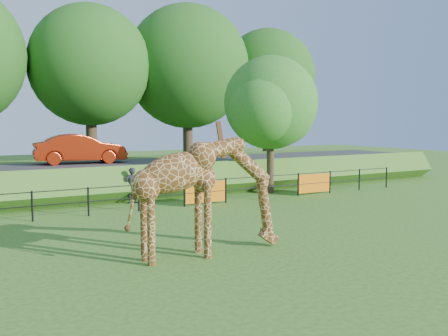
% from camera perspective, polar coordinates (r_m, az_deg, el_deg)
% --- Properties ---
extents(ground, '(90.00, 90.00, 0.00)m').
position_cam_1_polar(ground, '(13.15, 2.82, -10.42)').
color(ground, '#326318').
rests_on(ground, ground).
extents(giraffe, '(4.47, 0.96, 3.17)m').
position_cam_1_polar(giraffe, '(13.28, -1.92, -3.24)').
color(giraffe, '#553011').
rests_on(giraffe, ground).
extents(perimeter_fence, '(28.07, 0.10, 1.10)m').
position_cam_1_polar(perimeter_fence, '(20.07, -9.71, -3.34)').
color(perimeter_fence, black).
rests_on(perimeter_fence, ground).
extents(embankment, '(40.00, 9.00, 1.30)m').
position_cam_1_polar(embankment, '(27.16, -15.26, -0.95)').
color(embankment, '#326318').
rests_on(embankment, ground).
extents(road, '(40.00, 5.00, 0.12)m').
position_cam_1_polar(road, '(25.65, -14.43, 0.29)').
color(road, '#2A2A2D').
rests_on(road, embankment).
extents(car_red, '(4.61, 1.95, 1.48)m').
position_cam_1_polar(car_red, '(26.20, -16.11, 2.11)').
color(car_red, '#A4230B').
rests_on(car_red, road).
extents(visitor, '(0.58, 0.40, 1.56)m').
position_cam_1_polar(visitor, '(22.01, -10.53, -1.98)').
color(visitor, black).
rests_on(visitor, ground).
extents(tree_east, '(5.40, 4.71, 6.76)m').
position_cam_1_polar(tree_east, '(24.89, 5.51, 7.02)').
color(tree_east, '#302416').
rests_on(tree_east, ground).
extents(bg_tree_line, '(37.30, 8.80, 11.82)m').
position_cam_1_polar(bg_tree_line, '(33.95, -15.28, 11.36)').
color(bg_tree_line, '#302416').
rests_on(bg_tree_line, ground).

